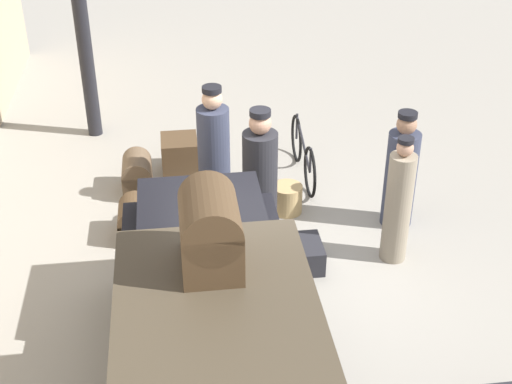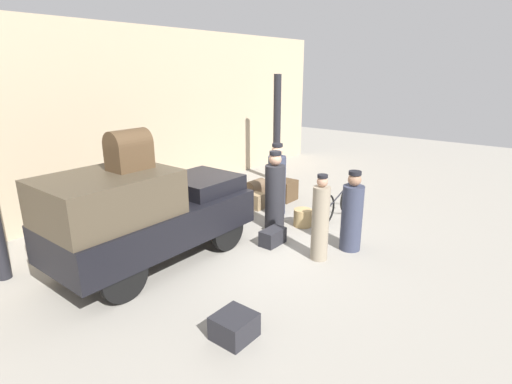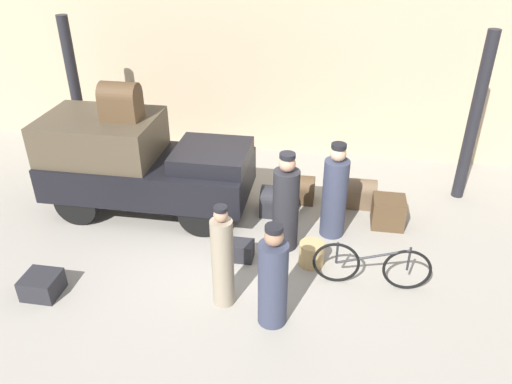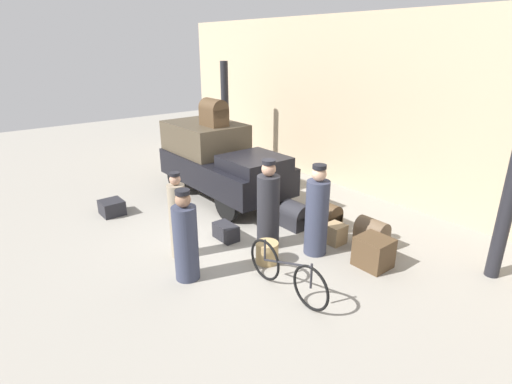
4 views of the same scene
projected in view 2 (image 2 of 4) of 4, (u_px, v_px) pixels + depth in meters
ground_plane at (258, 239)px, 8.46m from camera, size 30.00×30.00×0.00m
station_building_facade at (133, 118)px, 10.22m from camera, size 16.00×0.15×4.50m
canopy_pillar_right at (277, 129)px, 12.38m from camera, size 0.23×0.23×3.30m
truck at (144, 213)px, 7.09m from camera, size 3.78×1.66×1.84m
bicycle at (337, 204)px, 9.51m from camera, size 1.78×0.04×0.77m
wicker_basket at (303, 218)px, 9.10m from camera, size 0.41×0.41×0.40m
porter_lifting_near_truck at (320, 221)px, 7.36m from camera, size 0.32×0.32×1.65m
porter_carrying_trunk at (352, 215)px, 7.78m from camera, size 0.41×0.41×1.60m
porter_with_bicycle at (277, 183)px, 9.71m from camera, size 0.43×0.43×1.76m
porter_standing_middle at (275, 194)px, 8.82m from camera, size 0.44×0.44×1.76m
suitcase_tan_flat at (227, 202)px, 10.02m from camera, size 0.53×0.44×0.54m
suitcase_small_leather at (273, 237)px, 8.15m from camera, size 0.55×0.32×0.32m
suitcase_black_upright at (257, 201)px, 10.23m from camera, size 0.36×0.36×0.40m
trunk_wicker_pale at (234, 326)px, 5.31m from camera, size 0.52×0.50×0.34m
trunk_barrel_dark at (256, 190)px, 10.88m from camera, size 0.60×0.41×0.57m
trunk_umber_medium at (232, 211)px, 9.39m from camera, size 0.58×0.52×0.56m
trunk_large_brown at (285, 190)px, 10.87m from camera, size 0.58×0.53×0.55m
trunk_on_truck_roof at (129, 150)px, 6.61m from camera, size 0.67×0.47×0.67m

